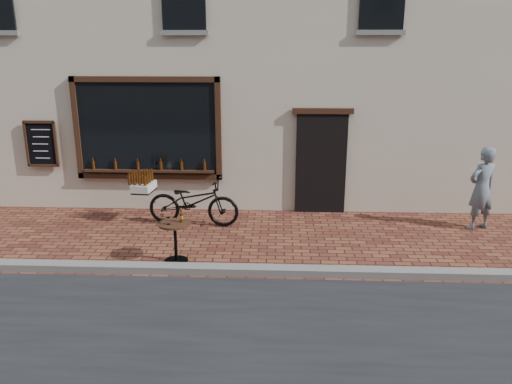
{
  "coord_description": "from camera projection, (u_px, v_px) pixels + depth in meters",
  "views": [
    {
      "loc": [
        0.96,
        -7.26,
        3.57
      ],
      "look_at": [
        0.58,
        1.2,
        1.1
      ],
      "focal_mm": 35.0,
      "sensor_mm": 36.0,
      "label": 1
    }
  ],
  "objects": [
    {
      "name": "pedestrian",
      "position": [
        482.0,
        189.0,
        9.97
      ],
      "size": [
        0.73,
        0.62,
        1.69
      ],
      "primitive_type": "imported",
      "rotation": [
        0.0,
        0.0,
        3.56
      ],
      "color": "slate",
      "rests_on": "ground"
    },
    {
      "name": "cargo_bicycle",
      "position": [
        191.0,
        201.0,
        10.28
      ],
      "size": [
        2.3,
        0.85,
        1.07
      ],
      "rotation": [
        0.0,
        0.0,
        1.47
      ],
      "color": "black",
      "rests_on": "ground"
    },
    {
      "name": "kerb",
      "position": [
        218.0,
        269.0,
        8.18
      ],
      "size": [
        90.0,
        0.25,
        0.12
      ],
      "primitive_type": "cube",
      "color": "slate",
      "rests_on": "ground"
    },
    {
      "name": "ground",
      "position": [
        217.0,
        278.0,
        8.01
      ],
      "size": [
        90.0,
        90.0,
        0.0
      ],
      "primitive_type": "plane",
      "color": "#52221A",
      "rests_on": "ground"
    },
    {
      "name": "bistro_table",
      "position": [
        175.0,
        234.0,
        8.49
      ],
      "size": [
        0.55,
        0.55,
        0.94
      ],
      "color": "black",
      "rests_on": "ground"
    }
  ]
}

